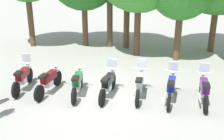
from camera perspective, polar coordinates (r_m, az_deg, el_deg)
name	(u,v)px	position (r m, az deg, el deg)	size (l,w,h in m)	color
ground_plane	(108,96)	(10.62, -0.77, -5.46)	(80.00, 80.00, 0.00)	#9E9B93
motorcycle_0	(23,77)	(11.59, -18.40, -1.48)	(0.76, 2.15, 1.37)	black
motorcycle_1	(49,81)	(10.99, -13.25, -2.24)	(0.62, 2.19, 0.99)	black
motorcycle_2	(77,83)	(10.58, -7.37, -2.74)	(0.76, 2.15, 0.99)	black
motorcycle_3	(108,84)	(10.37, -0.86, -2.96)	(0.62, 2.19, 1.37)	black
motorcycle_4	(140,84)	(10.39, 5.88, -3.03)	(0.62, 2.19, 1.37)	black
motorcycle_5	(171,88)	(10.29, 12.40, -3.68)	(0.62, 2.19, 1.37)	black
motorcycle_6	(204,90)	(10.46, 18.92, -3.94)	(0.62, 2.19, 1.37)	black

